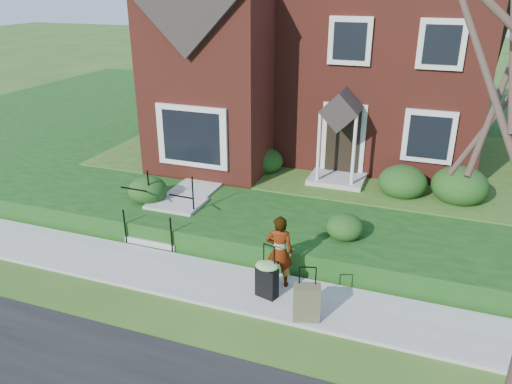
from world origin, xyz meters
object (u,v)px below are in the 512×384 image
at_px(suitcase_olive, 307,302).
at_px(front_steps, 168,216).
at_px(woman, 279,251).
at_px(suitcase_black, 267,277).

bearing_deg(suitcase_olive, front_steps, 134.64).
bearing_deg(woman, suitcase_olive, 124.43).
height_order(front_steps, woman, woman).
xyz_separation_m(woman, suitcase_olive, (0.86, -0.96, -0.43)).
relative_size(woman, suitcase_olive, 1.45).
distance_m(front_steps, woman, 3.82).
relative_size(suitcase_black, suitcase_olive, 1.05).
xyz_separation_m(woman, suitcase_black, (-0.10, -0.50, -0.35)).
bearing_deg(front_steps, suitcase_olive, -29.00).
height_order(front_steps, suitcase_black, front_steps).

